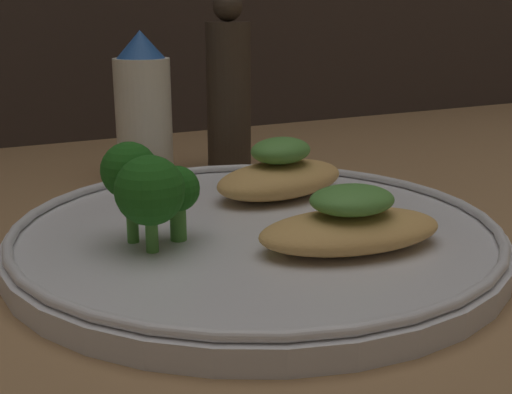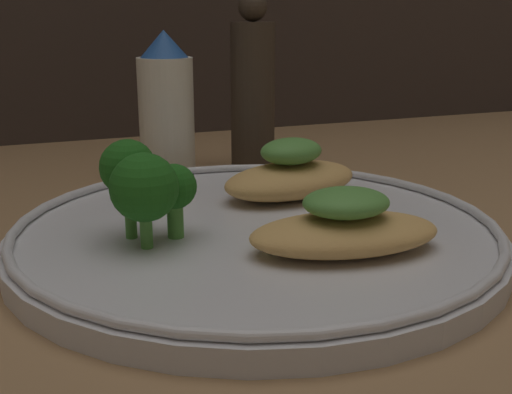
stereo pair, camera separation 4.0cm
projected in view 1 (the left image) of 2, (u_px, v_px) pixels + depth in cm
name	position (u px, v px, depth cm)	size (l,w,h in cm)	color
ground_plane	(256.00, 255.00, 41.62)	(180.00, 180.00, 1.00)	#936D47
plate	(256.00, 233.00, 41.20)	(31.17, 31.17, 2.00)	silver
grilled_meat_front	(351.00, 225.00, 37.14)	(11.94, 7.44, 3.72)	tan
grilled_meat_middle	(280.00, 174.00, 47.72)	(12.08, 8.57, 4.39)	tan
broccoli_bunch	(149.00, 186.00, 36.63)	(5.60, 5.74, 6.09)	#4C8E38
sauce_bottle	(143.00, 110.00, 56.81)	(4.97, 4.97, 13.17)	silver
pepper_grinder	(229.00, 91.00, 60.15)	(4.16, 4.16, 16.49)	#382D23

